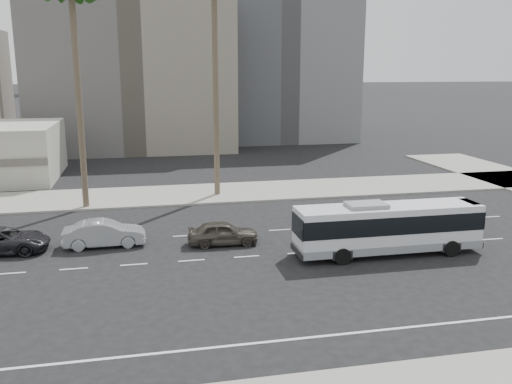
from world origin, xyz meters
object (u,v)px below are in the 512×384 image
object	(u,v)px
city_bus	(388,227)
car_a	(223,233)
car_b	(104,233)
car_c	(2,240)

from	to	relation	value
city_bus	car_a	world-z (taller)	city_bus
car_b	car_c	size ratio (longest dim) A/B	0.91
car_a	car_c	size ratio (longest dim) A/B	0.80
city_bus	car_c	size ratio (longest dim) A/B	2.03
car_b	car_c	distance (m)	5.50
car_a	car_c	world-z (taller)	car_c
car_a	car_c	bearing A→B (deg)	87.63
car_b	city_bus	bearing A→B (deg)	-107.17
city_bus	car_b	distance (m)	16.00
car_c	city_bus	bearing A→B (deg)	-99.70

